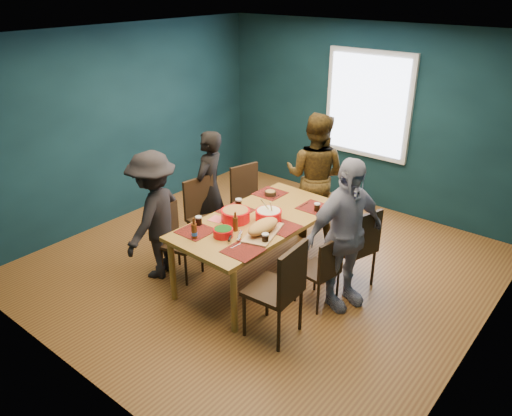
% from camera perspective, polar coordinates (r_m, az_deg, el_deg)
% --- Properties ---
extents(room, '(5.01, 5.01, 2.71)m').
position_cam_1_polar(room, '(5.84, 2.46, 6.12)').
color(room, brown).
rests_on(room, ground).
extents(dining_table, '(1.08, 2.05, 0.77)m').
position_cam_1_polar(dining_table, '(5.66, 0.24, -1.91)').
color(dining_table, '#A67732').
rests_on(dining_table, floor).
extents(chair_left_far, '(0.53, 0.53, 0.96)m').
position_cam_1_polar(chair_left_far, '(6.76, -0.85, 1.49)').
color(chair_left_far, black).
rests_on(chair_left_far, floor).
extents(chair_left_mid, '(0.51, 0.51, 0.99)m').
position_cam_1_polar(chair_left_mid, '(6.30, -5.91, -0.33)').
color(chair_left_mid, black).
rests_on(chair_left_mid, floor).
extents(chair_left_near, '(0.47, 0.47, 0.87)m').
position_cam_1_polar(chair_left_near, '(5.90, -9.28, -3.15)').
color(chair_left_near, black).
rests_on(chair_left_near, floor).
extents(chair_right_far, '(0.55, 0.55, 0.97)m').
position_cam_1_polar(chair_right_far, '(5.67, 11.55, -3.95)').
color(chair_right_far, black).
rests_on(chair_right_far, floor).
extents(chair_right_mid, '(0.42, 0.42, 0.83)m').
position_cam_1_polar(chair_right_mid, '(5.33, 7.72, -6.68)').
color(chair_right_mid, black).
rests_on(chair_right_mid, floor).
extents(chair_right_near, '(0.50, 0.50, 1.04)m').
position_cam_1_polar(chair_right_near, '(4.78, 2.97, -8.77)').
color(chair_right_near, black).
rests_on(chair_right_near, floor).
extents(person_far_left, '(0.51, 0.64, 1.53)m').
position_cam_1_polar(person_far_left, '(6.47, -5.36, 2.24)').
color(person_far_left, black).
rests_on(person_far_left, floor).
extents(person_back, '(0.96, 0.83, 1.70)m').
position_cam_1_polar(person_back, '(6.66, 6.73, 3.65)').
color(person_back, black).
rests_on(person_back, floor).
extents(person_right, '(0.72, 1.06, 1.67)m').
position_cam_1_polar(person_right, '(5.23, 10.13, -3.05)').
color(person_right, white).
rests_on(person_right, floor).
extents(person_near_left, '(0.85, 1.12, 1.53)m').
position_cam_1_polar(person_near_left, '(5.82, -11.55, -0.87)').
color(person_near_left, black).
rests_on(person_near_left, floor).
extents(bowl_salad, '(0.33, 0.33, 0.14)m').
position_cam_1_polar(bowl_salad, '(5.57, -2.36, -0.78)').
color(bowl_salad, red).
rests_on(bowl_salad, dining_table).
extents(bowl_dumpling, '(0.30, 0.30, 0.28)m').
position_cam_1_polar(bowl_dumpling, '(5.57, 1.44, -0.78)').
color(bowl_dumpling, red).
rests_on(bowl_dumpling, dining_table).
extents(bowl_herbs, '(0.21, 0.21, 0.09)m').
position_cam_1_polar(bowl_herbs, '(5.25, -3.78, -2.75)').
color(bowl_herbs, red).
rests_on(bowl_herbs, dining_table).
extents(cutting_board, '(0.43, 0.71, 0.15)m').
position_cam_1_polar(cutting_board, '(5.28, 0.78, -2.29)').
color(cutting_board, tan).
rests_on(cutting_board, dining_table).
extents(small_bowl, '(0.15, 0.15, 0.06)m').
position_cam_1_polar(small_bowl, '(6.22, 1.66, 1.71)').
color(small_bowl, black).
rests_on(small_bowl, dining_table).
extents(beer_bottle_a, '(0.06, 0.06, 0.23)m').
position_cam_1_polar(beer_bottle_a, '(5.22, -7.07, -2.65)').
color(beer_bottle_a, '#45200C').
rests_on(beer_bottle_a, dining_table).
extents(beer_bottle_b, '(0.06, 0.06, 0.22)m').
position_cam_1_polar(beer_bottle_b, '(5.34, -2.37, -1.79)').
color(beer_bottle_b, '#45200C').
rests_on(beer_bottle_b, dining_table).
extents(cola_glass_a, '(0.07, 0.07, 0.10)m').
position_cam_1_polar(cola_glass_a, '(5.51, -6.56, -1.41)').
color(cola_glass_a, black).
rests_on(cola_glass_a, dining_table).
extents(cola_glass_b, '(0.08, 0.08, 0.10)m').
position_cam_1_polar(cola_glass_b, '(5.11, 1.07, -3.43)').
color(cola_glass_b, black).
rests_on(cola_glass_b, dining_table).
extents(cola_glass_c, '(0.07, 0.07, 0.10)m').
position_cam_1_polar(cola_glass_c, '(5.84, 7.00, 0.13)').
color(cola_glass_c, black).
rests_on(cola_glass_c, dining_table).
extents(cola_glass_d, '(0.08, 0.08, 0.11)m').
position_cam_1_polar(cola_glass_d, '(5.89, -2.00, 0.60)').
color(cola_glass_d, black).
rests_on(cola_glass_d, dining_table).
extents(napkin_a, '(0.14, 0.14, 0.00)m').
position_cam_1_polar(napkin_a, '(5.48, 3.78, -2.06)').
color(napkin_a, '#E86165').
rests_on(napkin_a, dining_table).
extents(napkin_b, '(0.18, 0.18, 0.00)m').
position_cam_1_polar(napkin_b, '(5.64, -4.48, -1.28)').
color(napkin_b, '#E86165').
rests_on(napkin_b, dining_table).
extents(napkin_c, '(0.20, 0.20, 0.00)m').
position_cam_1_polar(napkin_c, '(4.97, -2.36, -5.11)').
color(napkin_c, '#E86165').
rests_on(napkin_c, dining_table).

